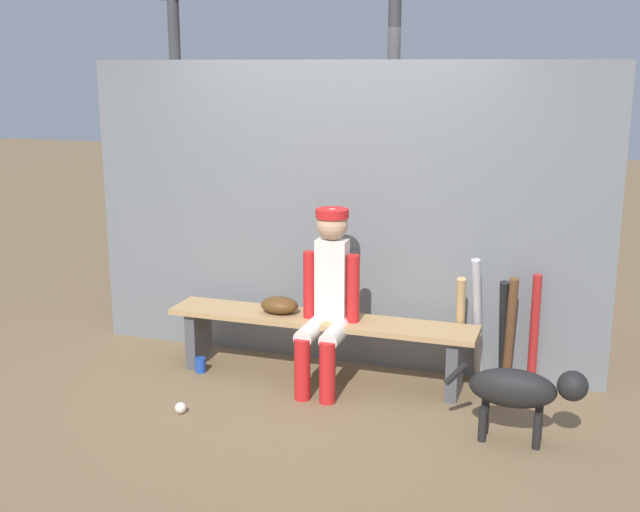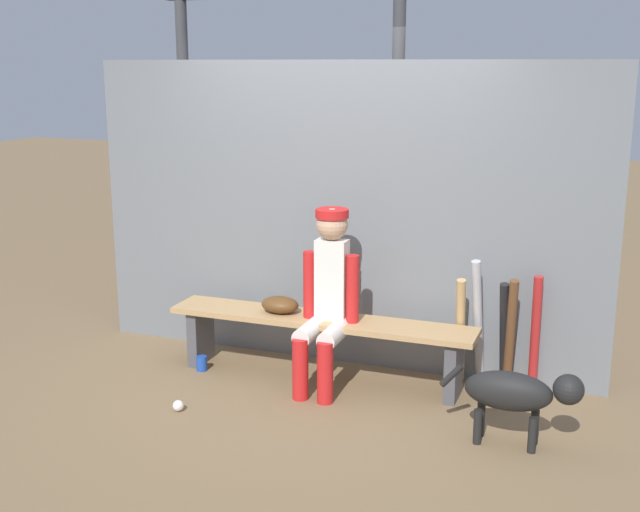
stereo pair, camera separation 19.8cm
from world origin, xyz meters
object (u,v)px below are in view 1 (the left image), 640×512
bat_aluminum_red (534,331)px  dog (522,390)px  baseball_glove (279,305)px  bat_wood_tan (460,329)px  bat_aluminum_silver (477,320)px  scoreboard (286,5)px  dugout_bench (320,332)px  baseball (181,408)px  player_seated (327,294)px  bat_aluminum_black (504,334)px  bat_wood_dark (510,333)px  cup_on_bench (318,308)px  cup_on_ground (200,365)px

bat_aluminum_red → dog: bat_aluminum_red is taller
baseball_glove → bat_wood_tan: bearing=10.8°
bat_wood_tan → dog: 0.95m
dog → bat_aluminum_red: bearing=89.7°
bat_aluminum_silver → scoreboard: scoreboard is taller
bat_wood_tan → dugout_bench: bearing=-165.8°
baseball → dog: dog is taller
bat_aluminum_silver → scoreboard: size_ratio=0.25×
player_seated → bat_aluminum_black: player_seated is taller
bat_wood_tan → bat_wood_dark: size_ratio=0.97×
player_seated → baseball: 1.25m
baseball → dog: bearing=7.6°
dugout_bench → bat_aluminum_red: size_ratio=2.69×
bat_wood_dark → bat_aluminum_red: size_ratio=1.00×
baseball_glove → cup_on_bench: size_ratio=2.55×
dugout_bench → baseball_glove: (-0.31, 0.00, 0.17)m
bat_aluminum_silver → bat_aluminum_black: (0.19, -0.04, -0.07)m
dog → dugout_bench: bearing=159.0°
cup_on_bench → scoreboard: scoreboard is taller
player_seated → cup_on_bench: bearing=129.3°
player_seated → bat_aluminum_silver: (0.98, 0.41, -0.22)m
cup_on_ground → scoreboard: scoreboard is taller
dog → baseball: bearing=-172.4°
cup_on_bench → player_seated: bearing=-50.7°
bat_wood_dark → bat_aluminum_red: bat_aluminum_red is taller
baseball_glove → scoreboard: bearing=107.2°
player_seated → cup_on_ground: size_ratio=11.46×
bat_aluminum_black → cup_on_ground: size_ratio=7.30×
baseball_glove → cup_on_ground: size_ratio=2.55×
baseball → cup_on_bench: bearing=53.9°
player_seated → bat_wood_dark: 1.29m
dugout_bench → baseball: bearing=-128.7°
bat_wood_dark → cup_on_bench: size_ratio=7.62×
baseball → bat_aluminum_black: bearing=29.6°
baseball_glove → player_seated: bearing=-15.0°
cup_on_ground → scoreboard: size_ratio=0.03×
baseball_glove → dog: baseball_glove is taller
bat_aluminum_red → bat_aluminum_silver: bearing=-177.4°
bat_aluminum_silver → cup_on_ground: (-1.96, -0.46, -0.41)m
dugout_bench → bat_aluminum_silver: 1.12m
bat_aluminum_red → cup_on_ground: bearing=-168.5°
bat_aluminum_red → cup_on_bench: bat_aluminum_red is taller
player_seated → cup_on_ground: bearing=-177.0°
player_seated → bat_wood_dark: (1.22, 0.33, -0.26)m
baseball_glove → bat_wood_tan: 1.30m
cup_on_bench → bat_wood_dark: bearing=7.9°
dugout_bench → baseball_glove: bearing=180.0°
dugout_bench → scoreboard: size_ratio=0.59×
bat_aluminum_red → cup_on_bench: (-1.50, -0.28, 0.10)m
bat_wood_dark → baseball_glove: bearing=-172.0°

